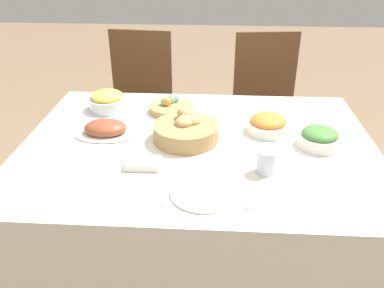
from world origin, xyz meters
name	(u,v)px	position (x,y,z in m)	size (l,w,h in m)	color
ground_plane	(197,268)	(0.00, 0.00, 0.00)	(12.00, 12.00, 0.00)	#7F664C
dining_table	(198,211)	(0.00, 0.00, 0.38)	(1.55, 1.17, 0.75)	silver
chair_far_right	(266,107)	(0.41, 0.95, 0.54)	(0.47, 0.47, 1.00)	brown
chair_far_left	(139,103)	(-0.45, 0.95, 0.54)	(0.46, 0.46, 1.00)	brown
bread_basket	(186,130)	(-0.06, 0.03, 0.80)	(0.29, 0.29, 0.13)	#AD8451
egg_basket	(171,107)	(-0.16, 0.34, 0.78)	(0.22, 0.22, 0.08)	#AD8451
ham_platter	(106,129)	(-0.43, 0.06, 0.78)	(0.30, 0.21, 0.07)	silver
green_salad_bowl	(319,137)	(0.52, 0.00, 0.80)	(0.18, 0.18, 0.09)	silver
carrot_bowl	(268,124)	(0.32, 0.13, 0.79)	(0.19, 0.19, 0.09)	silver
pineapple_bowl	(107,101)	(-0.49, 0.34, 0.80)	(0.19, 0.19, 0.10)	silver
dinner_plate	(203,193)	(0.04, -0.39, 0.76)	(0.24, 0.24, 0.01)	silver
fork	(163,192)	(-0.11, -0.39, 0.76)	(0.02, 0.17, 0.00)	silver
knife	(244,195)	(0.18, -0.39, 0.76)	(0.02, 0.17, 0.00)	silver
spoon	(252,195)	(0.21, -0.39, 0.76)	(0.02, 0.17, 0.00)	silver
drinking_cup	(266,162)	(0.27, -0.23, 0.80)	(0.08, 0.08, 0.09)	silver
butter_dish	(143,163)	(-0.21, -0.22, 0.77)	(0.14, 0.08, 0.03)	silver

